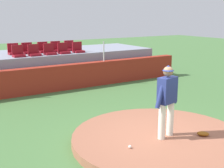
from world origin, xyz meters
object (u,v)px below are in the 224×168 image
at_px(fielding_glove, 203,134).
at_px(stadium_chair_1, 34,52).
at_px(stadium_chair_8, 56,48).
at_px(stadium_chair_2, 49,51).
at_px(stadium_chair_5, 14,51).
at_px(stadium_chair_9, 70,47).
at_px(stadium_chair_6, 28,50).
at_px(stadium_chair_4, 78,49).
at_px(stadium_chair_7, 43,49).
at_px(baseball, 130,147).
at_px(stadium_chair_3, 63,50).
at_px(stadium_chair_0, 18,53).
at_px(pitcher, 167,96).

xyz_separation_m(fielding_glove, stadium_chair_1, (-1.64, 8.22, 1.34)).
bearing_deg(stadium_chair_8, stadium_chair_2, 52.62).
bearing_deg(stadium_chair_5, stadium_chair_9, -179.56).
relative_size(stadium_chair_1, stadium_chair_5, 1.00).
bearing_deg(stadium_chair_6, stadium_chair_4, 157.14).
xyz_separation_m(stadium_chair_1, stadium_chair_9, (2.14, 0.95, 0.00)).
distance_m(stadium_chair_8, stadium_chair_9, 0.74).
distance_m(stadium_chair_4, stadium_chair_7, 1.66).
distance_m(stadium_chair_5, stadium_chair_8, 2.05).
xyz_separation_m(baseball, stadium_chair_9, (2.52, 8.77, 1.36)).
distance_m(stadium_chair_1, stadium_chair_8, 1.67).
xyz_separation_m(fielding_glove, stadium_chair_7, (-0.88, 9.14, 1.34)).
bearing_deg(stadium_chair_3, stadium_chair_8, -90.50).
bearing_deg(stadium_chair_4, fielding_glove, 86.40).
bearing_deg(fielding_glove, stadium_chair_5, -29.88).
distance_m(stadium_chair_4, stadium_chair_5, 2.94).
relative_size(stadium_chair_2, stadium_chair_5, 1.00).
distance_m(stadium_chair_3, stadium_chair_5, 2.24).
relative_size(stadium_chair_0, stadium_chair_7, 1.00).
bearing_deg(fielding_glove, stadium_chair_8, -42.45).
xyz_separation_m(pitcher, stadium_chair_5, (-1.43, 8.67, 0.33)).
height_order(pitcher, stadium_chair_0, pitcher).
relative_size(stadium_chair_0, stadium_chair_1, 1.00).
bearing_deg(stadium_chair_8, stadium_chair_1, 32.86).
bearing_deg(stadium_chair_0, stadium_chair_3, 179.71).
bearing_deg(stadium_chair_2, stadium_chair_9, -146.63).
height_order(stadium_chair_0, stadium_chair_9, same).
bearing_deg(fielding_glove, stadium_chair_1, -32.64).
height_order(pitcher, stadium_chair_6, pitcher).
xyz_separation_m(pitcher, stadium_chair_7, (-0.03, 8.67, 0.33)).
relative_size(stadium_chair_3, stadium_chair_4, 1.00).
height_order(stadium_chair_0, stadium_chair_2, same).
bearing_deg(stadium_chair_2, stadium_chair_4, -179.01).
bearing_deg(baseball, stadium_chair_9, 73.97).
bearing_deg(stadium_chair_6, stadium_chair_1, 90.02).
bearing_deg(stadium_chair_9, stadium_chair_5, 0.44).
xyz_separation_m(baseball, stadium_chair_8, (1.78, 8.73, 1.36)).
bearing_deg(stadium_chair_9, stadium_chair_0, 18.07).
bearing_deg(stadium_chair_0, stadium_chair_9, -161.93).
distance_m(baseball, stadium_chair_4, 8.36).
distance_m(stadium_chair_3, stadium_chair_6, 1.68).
bearing_deg(stadium_chair_7, stadium_chair_1, 50.60).
height_order(fielding_glove, stadium_chair_6, stadium_chair_6).
xyz_separation_m(fielding_glove, stadium_chair_4, (0.52, 8.25, 1.34)).
distance_m(fielding_glove, stadium_chair_8, 9.23).
bearing_deg(stadium_chair_2, pitcher, 90.52).
bearing_deg(stadium_chair_9, pitcher, 81.12).
height_order(stadium_chair_2, stadium_chair_3, same).
distance_m(stadium_chair_2, stadium_chair_4, 1.44).
bearing_deg(stadium_chair_0, stadium_chair_1, 178.23).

